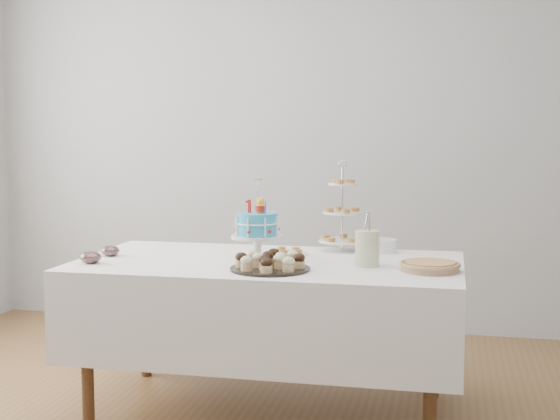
% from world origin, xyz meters
% --- Properties ---
extents(walls, '(5.04, 4.04, 2.70)m').
position_xyz_m(walls, '(0.00, 0.00, 1.35)').
color(walls, '#ADAFB2').
rests_on(walls, floor).
extents(table, '(1.92, 1.02, 0.77)m').
position_xyz_m(table, '(0.00, 0.30, 0.54)').
color(table, silver).
rests_on(table, floor).
extents(birthday_cake, '(0.27, 0.27, 0.41)m').
position_xyz_m(birthday_cake, '(-0.06, 0.32, 0.88)').
color(birthday_cake, white).
rests_on(birthday_cake, table).
extents(cupcake_tray, '(0.38, 0.38, 0.09)m').
position_xyz_m(cupcake_tray, '(0.07, 0.05, 0.81)').
color(cupcake_tray, black).
rests_on(cupcake_tray, table).
extents(pie, '(0.28, 0.28, 0.04)m').
position_xyz_m(pie, '(0.80, 0.18, 0.80)').
color(pie, tan).
rests_on(pie, table).
extents(tiered_stand, '(0.25, 0.25, 0.49)m').
position_xyz_m(tiered_stand, '(0.32, 0.70, 0.98)').
color(tiered_stand, silver).
rests_on(tiered_stand, table).
extents(plate_stack, '(0.18, 0.18, 0.07)m').
position_xyz_m(plate_stack, '(0.52, 0.70, 0.80)').
color(plate_stack, white).
rests_on(plate_stack, table).
extents(pastry_plate, '(0.22, 0.22, 0.03)m').
position_xyz_m(pastry_plate, '(0.05, 0.50, 0.78)').
color(pastry_plate, white).
rests_on(pastry_plate, table).
extents(jam_bowl_a, '(0.10, 0.10, 0.06)m').
position_xyz_m(jam_bowl_a, '(-0.84, 0.04, 0.80)').
color(jam_bowl_a, silver).
rests_on(jam_bowl_a, table).
extents(jam_bowl_b, '(0.10, 0.10, 0.06)m').
position_xyz_m(jam_bowl_b, '(-0.84, 0.26, 0.80)').
color(jam_bowl_b, silver).
rests_on(jam_bowl_b, table).
extents(utensil_pitcher, '(0.12, 0.12, 0.26)m').
position_xyz_m(utensil_pitcher, '(0.50, 0.25, 0.86)').
color(utensil_pitcher, white).
rests_on(utensil_pitcher, table).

